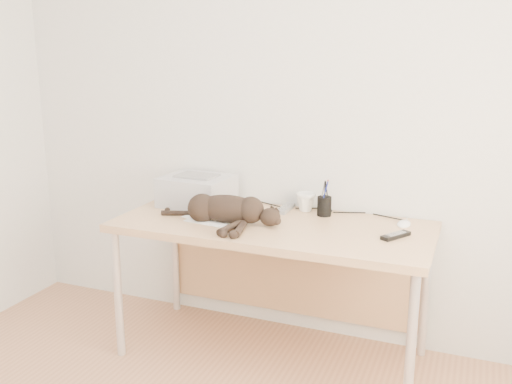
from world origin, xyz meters
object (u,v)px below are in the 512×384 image
at_px(cat, 224,210).
at_px(mug, 306,202).
at_px(desk, 278,243).
at_px(printer, 197,190).
at_px(mouse, 404,222).
at_px(pen_cup, 324,206).

xyz_separation_m(cat, mug, (0.32, 0.36, -0.02)).
bearing_deg(desk, mug, 64.85).
xyz_separation_m(printer, mug, (0.61, 0.11, -0.03)).
bearing_deg(printer, desk, -9.23).
bearing_deg(mug, cat, -131.47).
distance_m(desk, mouse, 0.66).
bearing_deg(pen_cup, printer, -175.35).
xyz_separation_m(desk, mug, (0.09, 0.19, 0.18)).
relative_size(desk, mug, 15.03).
relative_size(desk, cat, 2.38).
relative_size(cat, pen_cup, 3.50).
bearing_deg(mouse, desk, -166.15).
distance_m(desk, mug, 0.28).
bearing_deg(mug, desk, -115.15).
bearing_deg(pen_cup, mug, 156.66).
bearing_deg(pen_cup, mouse, -2.45).
height_order(printer, cat, printer).
bearing_deg(mug, pen_cup, -23.34).
bearing_deg(pen_cup, cat, -144.59).
xyz_separation_m(printer, mouse, (1.14, 0.04, -0.07)).
bearing_deg(desk, printer, 170.77).
xyz_separation_m(printer, cat, (0.29, -0.25, -0.02)).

